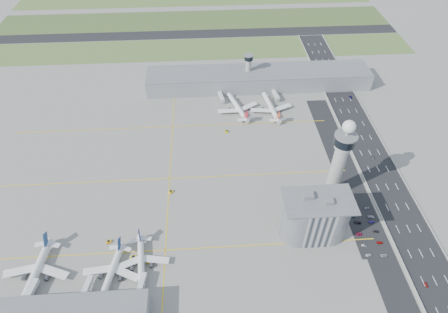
{
  "coord_description": "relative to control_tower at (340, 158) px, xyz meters",
  "views": [
    {
      "loc": [
        -12.21,
        -158.12,
        199.04
      ],
      "look_at": [
        0.0,
        35.0,
        15.0
      ],
      "focal_mm": 30.0,
      "sensor_mm": 36.0,
      "label": 1
    }
  ],
  "objects": [
    {
      "name": "ground",
      "position": [
        -72.0,
        -8.0,
        -35.04
      ],
      "size": [
        1000.0,
        1000.0,
        0.0
      ],
      "primitive_type": "plane",
      "color": "gray"
    },
    {
      "name": "grass_strip_0",
      "position": [
        -92.0,
        217.0,
        -35.0
      ],
      "size": [
        480.0,
        50.0,
        0.08
      ],
      "primitive_type": "cube",
      "color": "#556A32",
      "rests_on": "ground"
    },
    {
      "name": "grass_strip_1",
      "position": [
        -92.0,
        292.0,
        -35.0
      ],
      "size": [
        480.0,
        60.0,
        0.08
      ],
      "primitive_type": "cube",
      "color": "#3A5427",
      "rests_on": "ground"
    },
    {
      "name": "runway",
      "position": [
        -92.0,
        254.0,
        -34.98
      ],
      "size": [
        480.0,
        22.0,
        0.1
      ],
      "primitive_type": "cube",
      "color": "black",
      "rests_on": "ground"
    },
    {
      "name": "highway",
      "position": [
        43.0,
        -8.0,
        -34.99
      ],
      "size": [
        28.0,
        500.0,
        0.1
      ],
      "primitive_type": "cube",
      "color": "black",
      "rests_on": "ground"
    },
    {
      "name": "barrier_left",
      "position": [
        29.0,
        -8.0,
        -34.44
      ],
      "size": [
        0.6,
        500.0,
        1.2
      ],
      "primitive_type": "cube",
      "color": "#9E9E99",
      "rests_on": "ground"
    },
    {
      "name": "barrier_right",
      "position": [
        57.0,
        -8.0,
        -34.44
      ],
      "size": [
        0.6,
        500.0,
        1.2
      ],
      "primitive_type": "cube",
      "color": "#9E9E99",
      "rests_on": "ground"
    },
    {
      "name": "landside_road",
      "position": [
        18.0,
        -18.0,
        -35.0
      ],
      "size": [
        18.0,
        260.0,
        0.08
      ],
      "primitive_type": "cube",
      "color": "black",
      "rests_on": "ground"
    },
    {
      "name": "parking_lot",
      "position": [
        16.0,
        -30.0,
        -34.99
      ],
      "size": [
        20.0,
        44.0,
        0.1
      ],
      "primitive_type": "cube",
      "color": "black",
      "rests_on": "ground"
    },
    {
      "name": "taxiway_line_h_0",
      "position": [
        -112.0,
        -38.0,
        -35.04
      ],
      "size": [
        260.0,
        0.6,
        0.01
      ],
      "primitive_type": "cube",
      "color": "yellow",
      "rests_on": "ground"
    },
    {
      "name": "taxiway_line_h_1",
      "position": [
        -112.0,
        22.0,
        -35.04
      ],
      "size": [
        260.0,
        0.6,
        0.01
      ],
      "primitive_type": "cube",
      "color": "yellow",
      "rests_on": "ground"
    },
    {
      "name": "taxiway_line_h_2",
      "position": [
        -112.0,
        82.0,
        -35.04
      ],
      "size": [
        260.0,
        0.6,
        0.01
      ],
      "primitive_type": "cube",
      "color": "yellow",
      "rests_on": "ground"
    },
    {
      "name": "taxiway_line_v",
      "position": [
        -112.0,
        22.0,
        -35.04
      ],
      "size": [
        0.6,
        260.0,
        0.01
      ],
      "primitive_type": "cube",
      "color": "yellow",
      "rests_on": "ground"
    },
    {
      "name": "control_tower",
      "position": [
        0.0,
        0.0,
        0.0
      ],
      "size": [
        14.0,
        14.0,
        64.5
      ],
      "color": "#ADAAA5",
      "rests_on": "ground"
    },
    {
      "name": "secondary_tower",
      "position": [
        -42.0,
        142.0,
        -16.24
      ],
      "size": [
        8.6,
        8.6,
        31.9
      ],
      "color": "#ADAAA5",
      "rests_on": "ground"
    },
    {
      "name": "admin_building",
      "position": [
        -20.01,
        -30.0,
        -19.74
      ],
      "size": [
        42.0,
        24.0,
        33.5
      ],
      "color": "#B2B2B7",
      "rests_on": "ground"
    },
    {
      "name": "terminal_pier",
      "position": [
        -32.0,
        140.0,
        -27.14
      ],
      "size": [
        210.0,
        32.0,
        15.8
      ],
      "color": "gray",
      "rests_on": "ground"
    },
    {
      "name": "airplane_near_a",
      "position": [
        -185.02,
        -51.15,
        -28.72
      ],
      "size": [
        42.61,
        48.7,
        12.65
      ],
      "primitive_type": null,
      "rotation": [
        0.0,
        0.0,
        -1.67
      ],
      "color": "white",
      "rests_on": "ground"
    },
    {
      "name": "airplane_near_b",
      "position": [
        -142.02,
        -53.79,
        -29.43
      ],
      "size": [
        40.88,
        45.67,
        11.22
      ],
      "primitive_type": null,
      "rotation": [
        0.0,
        0.0,
        -1.76
      ],
      "color": "white",
      "rests_on": "ground"
    },
    {
      "name": "airplane_near_c",
      "position": [
        -125.33,
        -48.21,
        -29.54
      ],
      "size": [
        37.73,
        42.91,
        11.0
      ],
      "primitive_type": null,
      "rotation": [
        0.0,
        0.0,
        -1.45
      ],
      "color": "white",
      "rests_on": "ground"
    },
    {
      "name": "airplane_far_a",
      "position": [
        -55.3,
        101.81,
        -28.84
      ],
      "size": [
        48.89,
        53.3,
        12.39
      ],
      "primitive_type": null,
      "rotation": [
        0.0,
        0.0,
        1.87
      ],
      "color": "white",
      "rests_on": "ground"
    },
    {
      "name": "airplane_far_b",
      "position": [
        -25.79,
        99.61,
        -28.81
      ],
      "size": [
        44.23,
        49.8,
        12.47
      ],
      "primitive_type": null,
      "rotation": [
        0.0,
        0.0,
        1.72
      ],
      "color": "white",
      "rests_on": "ground"
    },
    {
      "name": "jet_bridge_near_0",
      "position": [
        -185.0,
        -69.0,
        -32.19
      ],
      "size": [
        5.39,
        14.31,
        5.7
      ],
      "primitive_type": null,
      "rotation": [
        0.0,
        0.0,
        1.4
      ],
      "color": "silver",
      "rests_on": "ground"
    },
    {
      "name": "jet_bridge_near_1",
      "position": [
        -155.0,
        -69.0,
        -32.19
      ],
      "size": [
        5.39,
        14.31,
        5.7
      ],
      "primitive_type": null,
      "rotation": [
        0.0,
        0.0,
        1.4
      ],
      "color": "silver",
      "rests_on": "ground"
    },
    {
      "name": "jet_bridge_near_2",
      "position": [
        -125.0,
        -69.0,
        -32.19
      ],
      "size": [
        5.39,
        14.31,
        5.7
      ],
      "primitive_type": null,
      "rotation": [
        0.0,
        0.0,
        1.4
      ],
      "color": "silver",
      "rests_on": "ground"
    },
    {
      "name": "jet_bridge_far_0",
      "position": [
        -70.0,
        124.0,
        -32.19
      ],
      "size": [
        5.39,
        14.31,
        5.7
      ],
      "primitive_type": null,
      "rotation": [
        0.0,
        0.0,
        -1.4
      ],
      "color": "silver",
      "rests_on": "ground"
    },
    {
      "name": "jet_bridge_far_1",
      "position": [
        -20.0,
        124.0,
        -32.19
      ],
      "size": [
        5.39,
        14.31,
        5.7
      ],
      "primitive_type": null,
      "rotation": [
        0.0,
        0.0,
        -1.4
      ],
      "color": "silver",
      "rests_on": "ground"
    },
    {
      "name": "tug_0",
      "position": [
        -147.47,
        -30.32,
        -34.15
      ],
      "size": [
        3.64,
        3.17,
        1.77
      ],
      "primitive_type": null,
      "rotation": [
        0.0,
        0.0,
        2.0
      ],
      "color": "#F99D0B",
      "rests_on": "ground"
    },
    {
      "name": "tug_1",
      "position": [
        -130.77,
        -42.39,
        -34.01
      ],
      "size": [
        3.93,
        3.06,
        2.05
      ],
      "primitive_type": null,
      "rotation": [
        0.0,
        0.0,
        -1.38
      ],
      "color": "yellow",
      "rests_on": "ground"
    },
    {
      "name": "tug_2",
      "position": [
        -121.36,
        -45.53,
        -34.21
      ],
      "size": [
        3.04,
        2.22,
        1.67
      ],
      "primitive_type": null,
      "rotation": [
        0.0,
        0.0,
        -1.48
      ],
      "color": "#DEC107",
      "rests_on": "ground"
    },
    {
      "name": "tug_3",
      "position": [
        -110.56,
        8.57,
        -34.13
      ],
      "size": [
        3.76,
        3.73,
        1.83
      ],
      "primitive_type": null,
      "rotation": [
        0.0,
        0.0,
        2.33
      ],
      "color": "yellow",
      "rests_on": "ground"
    },
    {
      "name": "tug_4",
      "position": [
        -67.17,
        72.03,
        -34.18
      ],
      "size": [
        2.14,
        3.04,
        1.72
      ],
      "primitive_type": null,
      "rotation": [
        0.0,
        0.0,
        0.04
      ],
      "color": "#D7C600",
      "rests_on": "ground"
    },
    {
      "name": "tug_5",
      "position": [
        -23.72,
        103.08,
        -34.13
      ],
      "size": [
        3.22,
        2.28,
        1.82
      ],
      "primitive_type": null,
      "rotation": [
        0.0,
        0.0,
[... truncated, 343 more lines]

